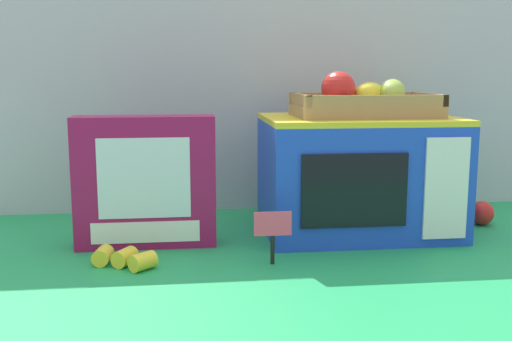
{
  "coord_description": "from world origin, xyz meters",
  "views": [
    {
      "loc": [
        -0.25,
        -1.21,
        0.35
      ],
      "look_at": [
        -0.1,
        0.03,
        0.15
      ],
      "focal_mm": 41.78,
      "sensor_mm": 36.0,
      "label": 1
    }
  ],
  "objects_px": {
    "toy_microwave": "(358,175)",
    "loose_toy_banana": "(123,258)",
    "cookie_set_box": "(145,182)",
    "price_sign": "(273,229)",
    "food_groups_crate": "(364,103)",
    "loose_toy_apple": "(482,213)"
  },
  "relations": [
    {
      "from": "cookie_set_box",
      "to": "price_sign",
      "type": "distance_m",
      "value": 0.29
    },
    {
      "from": "price_sign",
      "to": "loose_toy_banana",
      "type": "xyz_separation_m",
      "value": [
        -0.27,
        0.02,
        -0.05
      ]
    },
    {
      "from": "toy_microwave",
      "to": "loose_toy_banana",
      "type": "distance_m",
      "value": 0.54
    },
    {
      "from": "toy_microwave",
      "to": "cookie_set_box",
      "type": "xyz_separation_m",
      "value": [
        -0.46,
        -0.06,
        0.0
      ]
    },
    {
      "from": "price_sign",
      "to": "loose_toy_banana",
      "type": "height_order",
      "value": "price_sign"
    },
    {
      "from": "toy_microwave",
      "to": "cookie_set_box",
      "type": "distance_m",
      "value": 0.46
    },
    {
      "from": "price_sign",
      "to": "food_groups_crate",
      "type": "bearing_deg",
      "value": 40.64
    },
    {
      "from": "price_sign",
      "to": "cookie_set_box",
      "type": "bearing_deg",
      "value": 147.28
    },
    {
      "from": "toy_microwave",
      "to": "cookie_set_box",
      "type": "bearing_deg",
      "value": -172.97
    },
    {
      "from": "cookie_set_box",
      "to": "toy_microwave",
      "type": "bearing_deg",
      "value": 7.03
    },
    {
      "from": "food_groups_crate",
      "to": "price_sign",
      "type": "xyz_separation_m",
      "value": [
        -0.23,
        -0.19,
        -0.22
      ]
    },
    {
      "from": "toy_microwave",
      "to": "price_sign",
      "type": "bearing_deg",
      "value": -136.43
    },
    {
      "from": "food_groups_crate",
      "to": "cookie_set_box",
      "type": "height_order",
      "value": "food_groups_crate"
    },
    {
      "from": "food_groups_crate",
      "to": "price_sign",
      "type": "height_order",
      "value": "food_groups_crate"
    },
    {
      "from": "toy_microwave",
      "to": "price_sign",
      "type": "height_order",
      "value": "toy_microwave"
    },
    {
      "from": "toy_microwave",
      "to": "price_sign",
      "type": "distance_m",
      "value": 0.31
    },
    {
      "from": "food_groups_crate",
      "to": "price_sign",
      "type": "distance_m",
      "value": 0.37
    },
    {
      "from": "food_groups_crate",
      "to": "cookie_set_box",
      "type": "xyz_separation_m",
      "value": [
        -0.46,
        -0.04,
        -0.15
      ]
    },
    {
      "from": "price_sign",
      "to": "loose_toy_apple",
      "type": "distance_m",
      "value": 0.58
    },
    {
      "from": "price_sign",
      "to": "loose_toy_apple",
      "type": "height_order",
      "value": "price_sign"
    },
    {
      "from": "toy_microwave",
      "to": "loose_toy_banana",
      "type": "height_order",
      "value": "toy_microwave"
    },
    {
      "from": "cookie_set_box",
      "to": "price_sign",
      "type": "xyz_separation_m",
      "value": [
        0.24,
        -0.15,
        -0.07
      ]
    }
  ]
}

